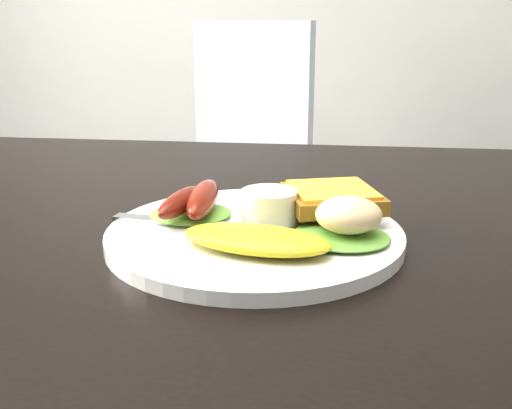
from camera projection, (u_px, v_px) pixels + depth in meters
dining_table at (199, 239)px, 0.61m from camera, size 1.20×0.80×0.04m
dining_chair at (244, 191)px, 1.80m from camera, size 0.54×0.54×0.05m
person at (105, 61)px, 1.39m from camera, size 0.65×0.47×1.70m
plate at (255, 235)px, 0.54m from camera, size 0.27×0.27×0.01m
lettuce_left at (191, 213)px, 0.57m from camera, size 0.09×0.08×0.01m
lettuce_right at (341, 236)px, 0.51m from camera, size 0.10×0.09×0.01m
omelette at (256, 239)px, 0.49m from camera, size 0.14×0.08×0.02m
sausage_a at (181, 202)px, 0.55m from camera, size 0.04×0.09×0.02m
sausage_b at (203, 198)px, 0.56m from camera, size 0.03×0.11×0.03m
ramekin at (269, 206)px, 0.55m from camera, size 0.06×0.06×0.03m
toast_a at (302, 205)px, 0.59m from camera, size 0.11×0.11×0.01m
toast_b at (332, 199)px, 0.56m from camera, size 0.10×0.10×0.01m
potato_salad at (349, 215)px, 0.50m from camera, size 0.07×0.07×0.03m
fork at (202, 224)px, 0.55m from camera, size 0.17×0.04×0.00m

